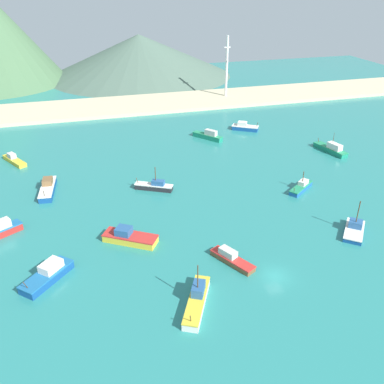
{
  "coord_description": "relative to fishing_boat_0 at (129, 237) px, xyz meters",
  "views": [
    {
      "loc": [
        -26.57,
        -45.65,
        42.07
      ],
      "look_at": [
        -5.3,
        29.86,
        0.55
      ],
      "focal_mm": 38.63,
      "sensor_mm": 36.0,
      "label": 1
    }
  ],
  "objects": [
    {
      "name": "ground",
      "position": [
        20.79,
        14.27,
        -1.18
      ],
      "size": [
        260.0,
        280.0,
        0.5
      ],
      "color": "teal"
    },
    {
      "name": "fishing_boat_0",
      "position": [
        0.0,
        0.0,
        0.0
      ],
      "size": [
        9.86,
        7.85,
        2.72
      ],
      "color": "gold",
      "rests_on": "ground"
    },
    {
      "name": "fishing_boat_1",
      "position": [
        42.15,
        49.76,
        -0.03
      ],
      "size": [
        8.13,
        6.54,
        2.72
      ],
      "color": "#14478C",
      "rests_on": "ground"
    },
    {
      "name": "fishing_boat_2",
      "position": [
        8.15,
        18.46,
        -0.08
      ],
      "size": [
        8.37,
        5.63,
        5.44
      ],
      "color": "#232328",
      "rests_on": "ground"
    },
    {
      "name": "fishing_boat_4",
      "position": [
        15.27,
        -10.44,
        -0.18
      ],
      "size": [
        5.77,
        8.28,
        2.13
      ],
      "color": "brown",
      "rests_on": "ground"
    },
    {
      "name": "fishing_boat_5",
      "position": [
        29.16,
        45.35,
        0.09
      ],
      "size": [
        7.26,
        8.7,
        2.85
      ],
      "color": "#198466",
      "rests_on": "ground"
    },
    {
      "name": "fishing_boat_6",
      "position": [
        -14.39,
        23.75,
        -0.01
      ],
      "size": [
        3.65,
        10.6,
        2.92
      ],
      "color": "#14478C",
      "rests_on": "ground"
    },
    {
      "name": "fishing_boat_7",
      "position": [
        -13.59,
        -6.86,
        0.05
      ],
      "size": [
        8.36,
        8.63,
        2.82
      ],
      "color": "#14478C",
      "rests_on": "ground"
    },
    {
      "name": "fishing_boat_8",
      "position": [
        40.01,
        -8.38,
        -0.2
      ],
      "size": [
        7.31,
        7.88,
        6.5
      ],
      "color": "#14478C",
      "rests_on": "ground"
    },
    {
      "name": "fishing_boat_9",
      "position": [
        7.05,
        -18.47,
        0.03
      ],
      "size": [
        6.65,
        10.2,
        6.74
      ],
      "color": "silver",
      "rests_on": "ground"
    },
    {
      "name": "fishing_boat_10",
      "position": [
        57.58,
        26.93,
        0.07
      ],
      "size": [
        4.74,
        10.67,
        5.41
      ],
      "color": "#198466",
      "rests_on": "ground"
    },
    {
      "name": "fishing_boat_11",
      "position": [
        -23.01,
        42.58,
        -0.22
      ],
      "size": [
        6.46,
        9.08,
        2.22
      ],
      "color": "gold",
      "rests_on": "ground"
    },
    {
      "name": "fishing_boat_13",
      "position": [
        39.12,
        9.57,
        -0.2
      ],
      "size": [
        7.55,
        6.26,
        4.34
      ],
      "color": "#1E5BA8",
      "rests_on": "ground"
    },
    {
      "name": "beach_strip",
      "position": [
        20.79,
        83.75,
        -0.33
      ],
      "size": [
        247.0,
        23.32,
        1.2
      ],
      "primitive_type": "cube",
      "color": "beige",
      "rests_on": "ground"
    },
    {
      "name": "hill_central",
      "position": [
        24.35,
        134.62,
        8.15
      ],
      "size": [
        83.81,
        83.81,
        18.17
      ],
      "color": "#4C6656",
      "rests_on": "ground"
    },
    {
      "name": "radio_tower",
      "position": [
        48.63,
        84.76,
        10.7
      ],
      "size": [
        2.28,
        1.82,
        22.8
      ],
      "color": "silver",
      "rests_on": "ground"
    }
  ]
}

